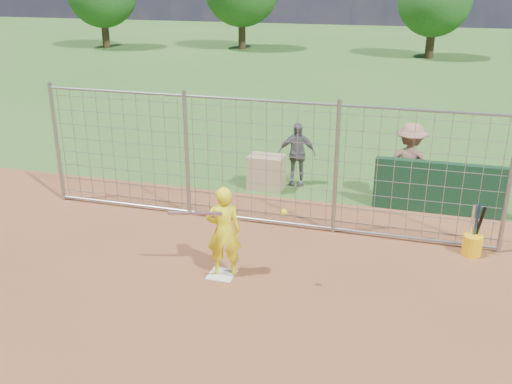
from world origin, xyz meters
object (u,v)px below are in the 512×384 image
(bystander_c, at_px, (409,164))
(equipment_bin, at_px, (266,172))
(bystander_b, at_px, (297,154))
(bucket_with_bats, at_px, (473,242))
(batter, at_px, (224,232))

(bystander_c, height_order, equipment_bin, bystander_c)
(bystander_c, bearing_deg, bystander_b, -4.02)
(bystander_b, relative_size, bystander_c, 0.85)
(equipment_bin, relative_size, bucket_with_bats, 0.82)
(bucket_with_bats, bearing_deg, bystander_c, 119.32)
(batter, bearing_deg, bystander_c, -143.05)
(bystander_c, xyz_separation_m, bucket_with_bats, (1.24, -2.21, -0.65))
(bystander_c, xyz_separation_m, equipment_bin, (-3.17, -0.01, -0.49))
(bystander_b, height_order, bucket_with_bats, bystander_b)
(equipment_bin, distance_m, bucket_with_bats, 4.93)
(bystander_b, distance_m, bucket_with_bats, 4.70)
(batter, relative_size, equipment_bin, 1.94)
(bucket_with_bats, bearing_deg, equipment_bin, 153.40)
(bystander_b, bearing_deg, equipment_bin, -151.23)
(bystander_b, height_order, bystander_c, bystander_c)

